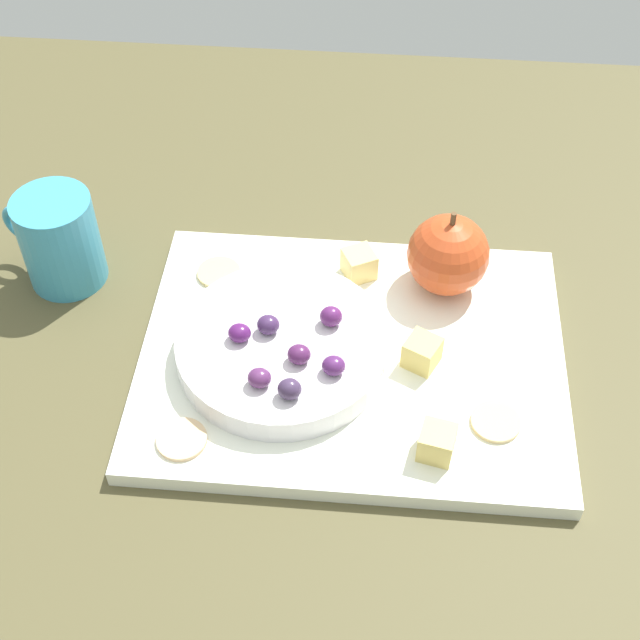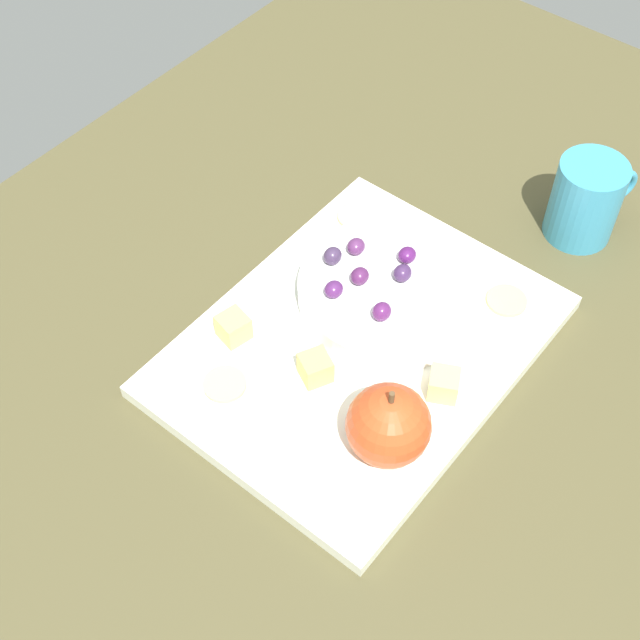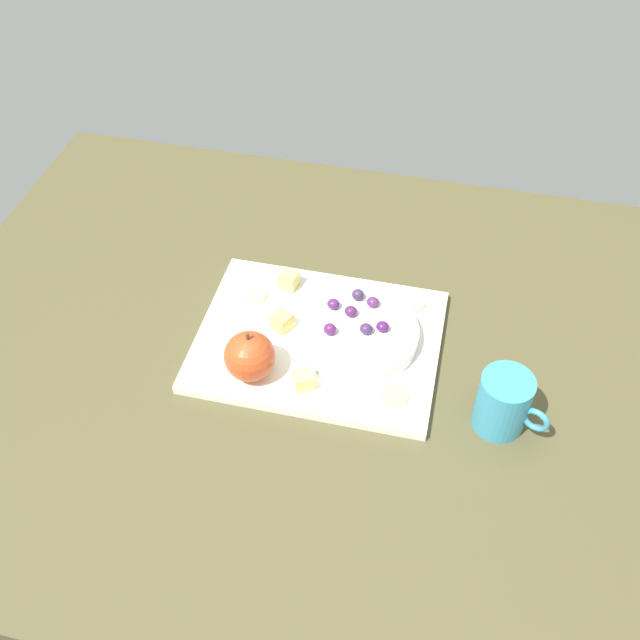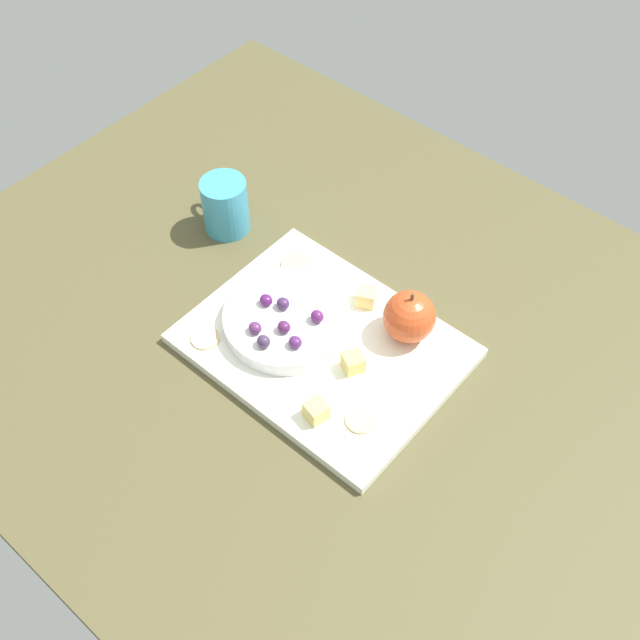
{
  "view_description": "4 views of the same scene",
  "coord_description": "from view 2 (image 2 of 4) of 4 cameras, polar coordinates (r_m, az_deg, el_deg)",
  "views": [
    {
      "loc": [
        -1.52,
        53.12,
        66.07
      ],
      "look_at": [
        2.77,
        3.02,
        10.63
      ],
      "focal_mm": 50.59,
      "sensor_mm": 36.0,
      "label": 1
    },
    {
      "loc": [
        -43.39,
        -27.87,
        75.48
      ],
      "look_at": [
        -2.48,
        5.13,
        9.07
      ],
      "focal_mm": 50.34,
      "sensor_mm": 36.0,
      "label": 2
    },
    {
      "loc": [
        16.81,
        -69.73,
        88.85
      ],
      "look_at": [
        0.43,
        1.32,
        10.6
      ],
      "focal_mm": 40.52,
      "sensor_mm": 36.0,
      "label": 3
    },
    {
      "loc": [
        -42.45,
        52.29,
        93.69
      ],
      "look_at": [
        1.93,
        0.61,
        7.8
      ],
      "focal_mm": 43.35,
      "sensor_mm": 36.0,
      "label": 4
    }
  ],
  "objects": [
    {
      "name": "grape_5",
      "position": [
        0.89,
        5.27,
        2.99
      ],
      "size": [
        1.96,
        1.77,
        1.71
      ],
      "primitive_type": "ellipsoid",
      "color": "#412751",
      "rests_on": "serving_dish"
    },
    {
      "name": "table",
      "position": [
        0.9,
        3.55,
        -3.41
      ],
      "size": [
        126.55,
        97.87,
        4.19
      ],
      "primitive_type": "cube",
      "color": "brown",
      "rests_on": "ground"
    },
    {
      "name": "cup",
      "position": [
        1.0,
        16.57,
        7.32
      ],
      "size": [
        10.12,
        7.33,
        9.35
      ],
      "color": "#3B96BB",
      "rests_on": "table"
    },
    {
      "name": "cracker_1",
      "position": [
        0.92,
        11.78,
        1.22
      ],
      "size": [
        4.12,
        4.12,
        0.4
      ],
      "primitive_type": "cylinder",
      "color": "#D9C07B",
      "rests_on": "platter"
    },
    {
      "name": "grape_1",
      "position": [
        0.85,
        3.95,
        0.54
      ],
      "size": [
        1.96,
        1.77,
        1.86
      ],
      "primitive_type": "ellipsoid",
      "color": "#58215C",
      "rests_on": "serving_dish"
    },
    {
      "name": "cracker_2",
      "position": [
        0.98,
        2.3,
        6.61
      ],
      "size": [
        4.12,
        4.12,
        0.4
      ],
      "primitive_type": "cylinder",
      "color": "#E0BB8A",
      "rests_on": "platter"
    },
    {
      "name": "apple_stem",
      "position": [
        0.74,
        4.58,
        -4.93
      ],
      "size": [
        0.5,
        0.5,
        1.2
      ],
      "primitive_type": "cylinder",
      "color": "brown",
      "rests_on": "apple_whole"
    },
    {
      "name": "grape_4",
      "position": [
        0.91,
        2.3,
        4.7
      ],
      "size": [
        1.96,
        1.77,
        1.64
      ],
      "primitive_type": "ellipsoid",
      "color": "#592A5B",
      "rests_on": "serving_dish"
    },
    {
      "name": "apple_whole",
      "position": [
        0.78,
        4.38,
        -6.7
      ],
      "size": [
        7.51,
        7.51,
        7.51
      ],
      "primitive_type": "sphere",
      "color": "#CA4820",
      "rests_on": "platter"
    },
    {
      "name": "cheese_cube_2",
      "position": [
        0.83,
        7.82,
        -4.14
      ],
      "size": [
        3.67,
        3.67,
        2.72
      ],
      "primitive_type": "cube",
      "rotation": [
        0.0,
        0.0,
        0.47
      ],
      "color": "#F0D478",
      "rests_on": "platter"
    },
    {
      "name": "grape_3",
      "position": [
        0.87,
        0.88,
        1.96
      ],
      "size": [
        1.96,
        1.77,
        1.64
      ],
      "primitive_type": "ellipsoid",
      "color": "#52235E",
      "rests_on": "serving_dish"
    },
    {
      "name": "grape_0",
      "position": [
        0.88,
        2.55,
        2.81
      ],
      "size": [
        1.96,
        1.77,
        1.69
      ],
      "primitive_type": "ellipsoid",
      "color": "#512152",
      "rests_on": "serving_dish"
    },
    {
      "name": "cheese_cube_1",
      "position": [
        0.84,
        -0.29,
        -3.05
      ],
      "size": [
        3.66,
        3.66,
        2.72
      ],
      "primitive_type": "cube",
      "rotation": [
        0.0,
        0.0,
        1.1
      ],
      "color": "#E1C666",
      "rests_on": "platter"
    },
    {
      "name": "cheese_cube_0",
      "position": [
        0.87,
        -5.52,
        -0.46
      ],
      "size": [
        3.25,
        3.25,
        2.72
      ],
      "primitive_type": "cube",
      "rotation": [
        0.0,
        0.0,
        1.35
      ],
      "color": "#E6CA6B",
      "rests_on": "platter"
    },
    {
      "name": "cracker_0",
      "position": [
        0.85,
        -6.08,
        -4.08
      ],
      "size": [
        4.12,
        4.12,
        0.4
      ],
      "primitive_type": "cylinder",
      "color": "#DCBF84",
      "rests_on": "platter"
    },
    {
      "name": "serving_dish",
      "position": [
        0.9,
        4.4,
        1.86
      ],
      "size": [
        18.3,
        18.3,
        2.43
      ],
      "primitive_type": "cylinder",
      "color": "white",
      "rests_on": "platter"
    },
    {
      "name": "platter",
      "position": [
        0.88,
        2.46,
        -1.7
      ],
      "size": [
        36.99,
        28.44,
        1.59
      ],
      "primitive_type": "cube",
      "color": "white",
      "rests_on": "table"
    },
    {
      "name": "grape_6",
      "position": [
        0.91,
        5.56,
        4.14
      ],
      "size": [
        1.96,
        1.77,
        1.57
      ],
      "primitive_type": "ellipsoid",
      "color": "#511B5B",
      "rests_on": "serving_dish"
    },
    {
      "name": "grape_2",
      "position": [
        0.9,
        0.81,
        4.1
      ],
      "size": [
        1.96,
        1.77,
        1.81
      ],
      "primitive_type": "ellipsoid",
      "color": "#402E4E",
      "rests_on": "serving_dish"
    }
  ]
}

